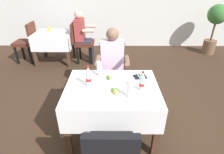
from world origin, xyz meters
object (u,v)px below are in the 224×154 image
beer_glass_middle (130,89)px  cola_bottle_secondary (88,77)px  beer_glass_left (99,68)px  chair_far_diner_seat (112,69)px  background_dining_table (54,41)px  napkin_cutlery_set (140,77)px  background_table_tumbler (49,29)px  seated_diner_far (112,63)px  main_dining_table (112,98)px  cola_bottle_primary (142,82)px  background_chair_left (27,40)px  background_chair_right (81,40)px  plate_near_camera (115,93)px  potted_plant_corner (215,23)px  plate_far_diner (109,78)px  background_patron (82,34)px

beer_glass_middle → cola_bottle_secondary: (-0.48, 0.25, 0.01)m
beer_glass_left → chair_far_diner_seat: bearing=72.2°
background_dining_table → chair_far_diner_seat: bearing=-47.1°
napkin_cutlery_set → chair_far_diner_seat: bearing=122.7°
background_table_tumbler → seated_diner_far: bearing=-48.9°
seated_diner_far → napkin_cutlery_set: seated_diner_far is taller
chair_far_diner_seat → cola_bottle_secondary: cola_bottle_secondary is taller
main_dining_table → cola_bottle_primary: 0.45m
cola_bottle_secondary → main_dining_table: bearing=-4.6°
seated_diner_far → background_chair_left: (-2.10, 1.66, -0.16)m
background_chair_right → plate_near_camera: bearing=-72.2°
background_table_tumbler → potted_plant_corner: potted_plant_corner is taller
plate_far_diner → plate_near_camera: bearing=-76.9°
main_dining_table → background_patron: size_ratio=0.91×
main_dining_table → background_dining_table: (-1.44, 2.39, -0.02)m
main_dining_table → plate_near_camera: size_ratio=4.53×
background_chair_right → background_table_tumbler: bearing=171.3°
chair_far_diner_seat → potted_plant_corner: bearing=38.2°
plate_near_camera → beer_glass_middle: beer_glass_middle is taller
beer_glass_left → background_patron: background_patron is taller
beer_glass_middle → cola_bottle_primary: (0.16, 0.15, -0.00)m
seated_diner_far → plate_far_diner: 0.55m
chair_far_diner_seat → plate_near_camera: size_ratio=3.83×
seated_diner_far → beer_glass_left: size_ratio=6.17×
beer_glass_middle → cola_bottle_primary: 0.22m
plate_near_camera → potted_plant_corner: 4.11m
napkin_cutlery_set → background_chair_right: size_ratio=0.20×
seated_diner_far → plate_near_camera: size_ratio=4.97×
beer_glass_left → napkin_cutlery_set: beer_glass_left is taller
background_dining_table → cola_bottle_primary: bearing=-54.0°
background_chair_left → background_table_tumbler: 0.61m
beer_glass_left → cola_bottle_secondary: cola_bottle_secondary is taller
plate_far_diner → background_chair_right: background_chair_right is taller
background_table_tumbler → cola_bottle_primary: bearing=-53.6°
chair_far_diner_seat → napkin_cutlery_set: chair_far_diner_seat is taller
main_dining_table → background_patron: 2.50m
cola_bottle_primary → background_table_tumbler: (-1.90, 2.58, -0.05)m
beer_glass_middle → plate_near_camera: bearing=159.2°
main_dining_table → cola_bottle_primary: bearing=-11.6°
background_chair_right → background_dining_table: bearing=-180.0°
background_dining_table → background_patron: size_ratio=0.72×
chair_far_diner_seat → beer_glass_middle: chair_far_diner_seat is taller
beer_glass_left → background_table_tumbler: (-1.37, 2.21, -0.05)m
cola_bottle_primary → background_patron: background_patron is taller
background_dining_table → background_patron: (0.71, 0.00, 0.16)m
beer_glass_middle → seated_diner_far: bearing=101.6°
cola_bottle_primary → background_dining_table: size_ratio=0.28×
cola_bottle_secondary → background_chair_left: size_ratio=0.28×
cola_bottle_secondary → background_chair_right: bearing=101.7°
background_chair_left → chair_far_diner_seat: bearing=-36.4°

